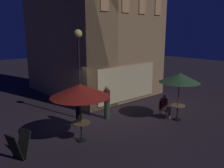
{
  "coord_description": "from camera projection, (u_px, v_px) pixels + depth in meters",
  "views": [
    {
      "loc": [
        -5.88,
        -8.93,
        4.27
      ],
      "look_at": [
        0.91,
        -1.13,
        1.95
      ],
      "focal_mm": 37.13,
      "sensor_mm": 36.0,
      "label": 1
    }
  ],
  "objects": [
    {
      "name": "patron_seated_0",
      "position": [
        165.0,
        105.0,
        11.63
      ],
      "size": [
        0.49,
        0.56,
        1.22
      ],
      "rotation": [
        0.0,
        0.0,
        -1.12
      ],
      "color": "#7F6F54",
      "rests_on": "ground"
    },
    {
      "name": "street_lamp_near_corner",
      "position": [
        79.0,
        52.0,
        10.97
      ],
      "size": [
        0.4,
        0.4,
        4.41
      ],
      "color": "black",
      "rests_on": "ground"
    },
    {
      "name": "menu_sandwich_board",
      "position": [
        19.0,
        145.0,
        7.89
      ],
      "size": [
        0.79,
        0.72,
        0.96
      ],
      "rotation": [
        0.0,
        0.0,
        0.29
      ],
      "color": "black",
      "rests_on": "ground"
    },
    {
      "name": "cafe_table_0",
      "position": [
        178.0,
        109.0,
        11.42
      ],
      "size": [
        0.72,
        0.72,
        0.76
      ],
      "color": "black",
      "rests_on": "ground"
    },
    {
      "name": "cafe_table_1",
      "position": [
        81.0,
        128.0,
        9.2
      ],
      "size": [
        0.73,
        0.73,
        0.78
      ],
      "color": "black",
      "rests_on": "ground"
    },
    {
      "name": "patron_standing_1",
      "position": [
        107.0,
        102.0,
        11.57
      ],
      "size": [
        0.33,
        0.33,
        1.68
      ],
      "rotation": [
        0.0,
        0.0,
        1.86
      ],
      "color": "#34452E",
      "rests_on": "ground"
    },
    {
      "name": "cafe_building",
      "position": [
        89.0,
        38.0,
        14.94
      ],
      "size": [
        6.57,
        8.14,
        7.86
      ],
      "color": "tan",
      "rests_on": "ground"
    },
    {
      "name": "cafe_chair_0",
      "position": [
        162.0,
        108.0,
        11.72
      ],
      "size": [
        0.53,
        0.53,
        0.91
      ],
      "rotation": [
        0.0,
        0.0,
        -1.12
      ],
      "color": "#5B3316",
      "rests_on": "ground"
    },
    {
      "name": "ground_plane",
      "position": [
        83.0,
        122.0,
        11.27
      ],
      "size": [
        60.0,
        60.0,
        0.0
      ],
      "primitive_type": "plane",
      "color": "#2B2229"
    },
    {
      "name": "patio_umbrella_0",
      "position": [
        180.0,
        78.0,
        11.07
      ],
      "size": [
        1.94,
        1.94,
        2.38
      ],
      "color": "black",
      "rests_on": "ground"
    },
    {
      "name": "patio_umbrella_1",
      "position": [
        80.0,
        90.0,
        8.87
      ],
      "size": [
        2.31,
        2.31,
        2.35
      ],
      "color": "black",
      "rests_on": "ground"
    },
    {
      "name": "patron_standing_2",
      "position": [
        78.0,
        107.0,
        10.68
      ],
      "size": [
        0.32,
        0.32,
        1.77
      ],
      "rotation": [
        0.0,
        0.0,
        1.31
      ],
      "color": "black",
      "rests_on": "ground"
    }
  ]
}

